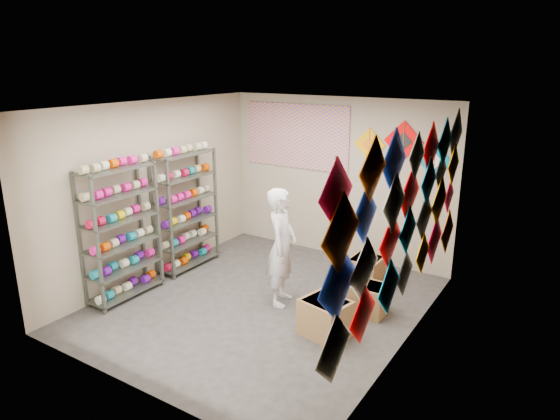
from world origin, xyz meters
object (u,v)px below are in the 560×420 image
Objects in this scene: shelf_rack_front at (121,233)px; shopkeeper at (282,247)px; carton_c at (366,271)px; carton_b at (367,299)px; carton_a at (325,318)px; shelf_rack_back at (186,211)px.

shelf_rack_front is 1.16× the size of shopkeeper.
carton_c is (2.74, 2.19, -0.73)m from shelf_rack_front.
shopkeeper is (1.98, 1.04, -0.13)m from shelf_rack_front.
carton_c is at bearing -50.80° from shopkeeper.
carton_b is (1.13, 0.35, -0.62)m from shopkeeper.
shelf_rack_front is at bearing 100.68° from shopkeeper.
carton_a is 1.11× the size of carton_b.
carton_c is (-0.16, 1.61, -0.01)m from carton_a.
carton_a is (0.92, -0.46, -0.59)m from shopkeeper.
shelf_rack_front is 1.00× the size of shelf_rack_back.
shelf_rack_front is 2.24m from shopkeeper.
carton_c is at bearing 38.58° from shelf_rack_front.
carton_a reaches higher than carton_c.
carton_c is at bearing 17.93° from shelf_rack_back.
shelf_rack_front is at bearing -156.05° from carton_a.
shelf_rack_front and shelf_rack_back have the same top height.
shopkeeper is at bearing -162.79° from carton_b.
shelf_rack_back is (0.00, 1.30, 0.00)m from shelf_rack_front.
shelf_rack_front is at bearing -90.00° from shelf_rack_back.
shelf_rack_back is at bearing 178.68° from carton_a.
shelf_rack_back is 2.00m from shopkeeper.
carton_b is at bearing -64.56° from carton_c.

